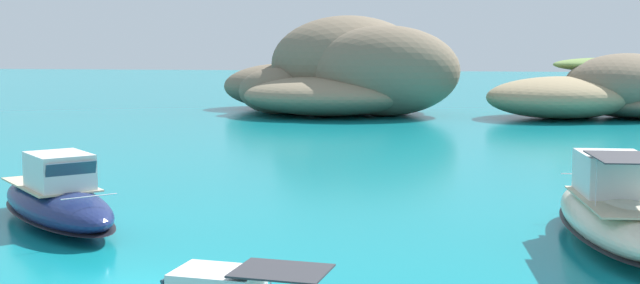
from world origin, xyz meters
The scene contains 4 objects.
islet_large centered at (-2.39, 60.23, 3.90)m, with size 26.11×23.51×9.70m.
islet_small centered at (21.83, 59.35, 2.37)m, with size 23.87×21.42×5.96m.
motorboat_navy centered at (-6.12, 7.40, 0.91)m, with size 8.53×8.49×2.73m.
motorboat_cream centered at (13.61, 8.10, 1.00)m, with size 3.73×10.29×3.16m.
Camera 1 is at (8.45, -19.79, 6.56)m, focal length 45.36 mm.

